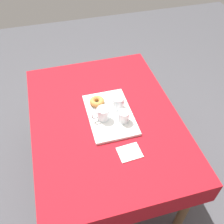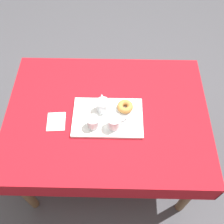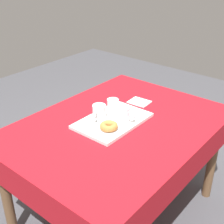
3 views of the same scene
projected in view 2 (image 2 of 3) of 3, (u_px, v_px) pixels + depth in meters
ground_plane at (108, 158)px, 2.36m from camera, size 6.00×6.00×0.00m
dining_table at (107, 120)px, 1.81m from camera, size 1.36×1.01×0.74m
serving_tray at (108, 117)px, 1.71m from camera, size 0.46×0.30×0.02m
tea_mug_left at (114, 123)px, 1.63m from camera, size 0.12×0.08×0.09m
tea_mug_right at (103, 106)px, 1.70m from camera, size 0.08×0.13×0.09m
water_glass_near at (93, 123)px, 1.64m from camera, size 0.08×0.08×0.08m
donut_plate_left at (125, 108)px, 1.74m from camera, size 0.11×0.11×0.01m
sugar_donut_left at (125, 107)px, 1.72m from camera, size 0.11×0.11×0.04m
paper_napkin at (56, 122)px, 1.70m from camera, size 0.13×0.15×0.01m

